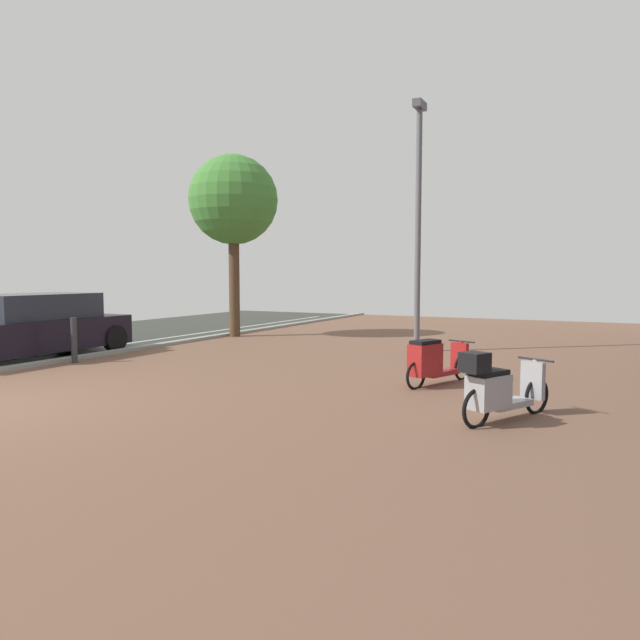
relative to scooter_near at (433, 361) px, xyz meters
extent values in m
cube|color=brown|center=(-0.48, -4.59, -0.43)|extent=(14.40, 40.00, 0.05)
torus|color=black|center=(-0.16, -0.40, -0.19)|extent=(0.22, 0.45, 0.47)
torus|color=black|center=(0.32, 0.79, -0.19)|extent=(0.22, 0.45, 0.47)
cube|color=#AF2122|center=(0.08, 0.20, -0.21)|extent=(0.53, 0.77, 0.08)
cube|color=#AF2122|center=(-0.07, -0.18, 0.05)|extent=(0.49, 0.63, 0.52)
cube|color=black|center=(-0.07, -0.18, 0.34)|extent=(0.43, 0.57, 0.06)
cylinder|color=#AF2122|center=(0.31, 0.77, 0.04)|extent=(0.11, 0.14, 0.47)
cube|color=#AF2122|center=(0.28, 0.70, 0.02)|extent=(0.33, 0.19, 0.46)
cylinder|color=black|center=(0.30, 0.75, 0.27)|extent=(0.49, 0.22, 0.03)
torus|color=black|center=(1.20, -2.35, -0.18)|extent=(0.27, 0.47, 0.50)
torus|color=black|center=(1.76, -1.25, -0.18)|extent=(0.27, 0.47, 0.50)
cube|color=#A9AAAE|center=(1.48, -1.80, -0.20)|extent=(0.56, 0.74, 0.08)
cube|color=#A9AAAE|center=(1.30, -2.15, 0.00)|extent=(0.51, 0.62, 0.41)
cube|color=black|center=(1.30, -2.15, 0.24)|extent=(0.46, 0.56, 0.06)
cylinder|color=#A9AAAE|center=(1.75, -1.28, 0.07)|extent=(0.12, 0.14, 0.50)
cube|color=#A9AAAE|center=(1.72, -1.34, 0.05)|extent=(0.32, 0.22, 0.49)
cylinder|color=black|center=(1.74, -1.30, 0.32)|extent=(0.48, 0.26, 0.03)
cube|color=black|center=(1.18, -2.39, 0.39)|extent=(0.38, 0.38, 0.24)
cube|color=black|center=(-8.83, -0.93, 0.11)|extent=(1.80, 4.49, 0.68)
cube|color=#282D38|center=(-8.83, -0.67, 0.73)|extent=(1.51, 2.51, 0.56)
cylinder|color=black|center=(-9.69, 0.80, -0.09)|extent=(0.20, 0.62, 0.62)
cylinder|color=black|center=(-7.96, 0.80, -0.09)|extent=(0.20, 0.62, 0.62)
cylinder|color=slate|center=(-1.52, 4.00, 2.41)|extent=(0.14, 0.14, 5.62)
cube|color=#4C4C51|center=(-1.52, 4.00, 5.34)|extent=(0.20, 0.52, 0.18)
cylinder|color=brown|center=(-7.37, 4.89, 1.15)|extent=(0.31, 0.31, 3.10)
sphere|color=#458636|center=(-7.37, 4.89, 3.61)|extent=(2.60, 2.60, 2.60)
cylinder|color=#38383D|center=(-7.33, -0.92, 0.07)|extent=(0.12, 0.12, 0.94)
camera|label=1|loc=(2.60, -9.31, 1.42)|focal=32.63mm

